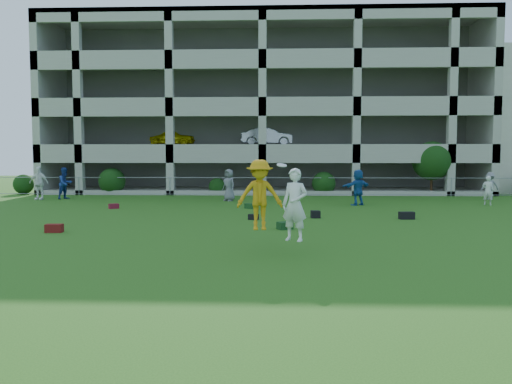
{
  "coord_description": "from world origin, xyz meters",
  "views": [
    {
      "loc": [
        0.87,
        -13.02,
        2.57
      ],
      "look_at": [
        0.23,
        3.0,
        1.4
      ],
      "focal_mm": 35.0,
      "sensor_mm": 36.0,
      "label": 1
    }
  ],
  "objects_px": {
    "bystander_b": "(39,183)",
    "bystander_f": "(490,186)",
    "parking_garage": "(265,113)",
    "bystander_a": "(65,183)",
    "frisbee_contest": "(269,197)",
    "bystander_c": "(229,185)",
    "crate_d": "(316,214)",
    "bystander_e": "(488,190)",
    "bystander_d": "(358,187)"
  },
  "relations": [
    {
      "from": "bystander_f",
      "to": "bystander_c",
      "type": "bearing_deg",
      "value": 6.92
    },
    {
      "from": "bystander_e",
      "to": "parking_garage",
      "type": "distance_m",
      "value": 19.43
    },
    {
      "from": "bystander_a",
      "to": "crate_d",
      "type": "relative_size",
      "value": 5.35
    },
    {
      "from": "crate_d",
      "to": "bystander_e",
      "type": "bearing_deg",
      "value": 31.45
    },
    {
      "from": "bystander_a",
      "to": "bystander_e",
      "type": "bearing_deg",
      "value": -67.13
    },
    {
      "from": "bystander_e",
      "to": "crate_d",
      "type": "height_order",
      "value": "bystander_e"
    },
    {
      "from": "bystander_a",
      "to": "frisbee_contest",
      "type": "relative_size",
      "value": 0.89
    },
    {
      "from": "bystander_a",
      "to": "bystander_b",
      "type": "relative_size",
      "value": 0.96
    },
    {
      "from": "bystander_c",
      "to": "bystander_d",
      "type": "relative_size",
      "value": 0.97
    },
    {
      "from": "bystander_c",
      "to": "crate_d",
      "type": "relative_size",
      "value": 5.17
    },
    {
      "from": "crate_d",
      "to": "parking_garage",
      "type": "bearing_deg",
      "value": 97.14
    },
    {
      "from": "frisbee_contest",
      "to": "parking_garage",
      "type": "height_order",
      "value": "parking_garage"
    },
    {
      "from": "bystander_a",
      "to": "frisbee_contest",
      "type": "height_order",
      "value": "frisbee_contest"
    },
    {
      "from": "bystander_c",
      "to": "crate_d",
      "type": "bearing_deg",
      "value": -19.16
    },
    {
      "from": "parking_garage",
      "to": "bystander_c",
      "type": "bearing_deg",
      "value": -98.02
    },
    {
      "from": "bystander_a",
      "to": "bystander_b",
      "type": "height_order",
      "value": "bystander_b"
    },
    {
      "from": "bystander_a",
      "to": "frisbee_contest",
      "type": "distance_m",
      "value": 19.99
    },
    {
      "from": "bystander_d",
      "to": "bystander_a",
      "type": "bearing_deg",
      "value": -42.04
    },
    {
      "from": "bystander_c",
      "to": "bystander_e",
      "type": "relative_size",
      "value": 1.19
    },
    {
      "from": "bystander_a",
      "to": "bystander_f",
      "type": "xyz_separation_m",
      "value": [
        25.05,
        0.72,
        -0.14
      ]
    },
    {
      "from": "bystander_a",
      "to": "parking_garage",
      "type": "relative_size",
      "value": 0.06
    },
    {
      "from": "bystander_e",
      "to": "parking_garage",
      "type": "xyz_separation_m",
      "value": [
        -11.9,
        14.43,
        5.25
      ]
    },
    {
      "from": "frisbee_contest",
      "to": "parking_garage",
      "type": "xyz_separation_m",
      "value": [
        -0.69,
        27.49,
        4.55
      ]
    },
    {
      "from": "bystander_b",
      "to": "bystander_f",
      "type": "relative_size",
      "value": 1.23
    },
    {
      "from": "bystander_a",
      "to": "bystander_d",
      "type": "xyz_separation_m",
      "value": [
        16.74,
        -3.01,
        -0.01
      ]
    },
    {
      "from": "bystander_d",
      "to": "bystander_e",
      "type": "distance_m",
      "value": 6.77
    },
    {
      "from": "bystander_e",
      "to": "bystander_f",
      "type": "bearing_deg",
      "value": -89.8
    },
    {
      "from": "bystander_c",
      "to": "crate_d",
      "type": "xyz_separation_m",
      "value": [
        4.3,
        -7.57,
        -0.75
      ]
    },
    {
      "from": "bystander_c",
      "to": "bystander_e",
      "type": "xyz_separation_m",
      "value": [
        13.68,
        -1.84,
        -0.14
      ]
    },
    {
      "from": "bystander_c",
      "to": "bystander_f",
      "type": "relative_size",
      "value": 1.13
    },
    {
      "from": "bystander_c",
      "to": "crate_d",
      "type": "distance_m",
      "value": 8.74
    },
    {
      "from": "frisbee_contest",
      "to": "parking_garage",
      "type": "distance_m",
      "value": 27.87
    },
    {
      "from": "bystander_b",
      "to": "bystander_c",
      "type": "xyz_separation_m",
      "value": [
        11.17,
        -0.37,
        -0.07
      ]
    },
    {
      "from": "bystander_d",
      "to": "parking_garage",
      "type": "xyz_separation_m",
      "value": [
        -5.14,
        14.74,
        5.08
      ]
    },
    {
      "from": "frisbee_contest",
      "to": "bystander_d",
      "type": "bearing_deg",
      "value": 70.76
    },
    {
      "from": "crate_d",
      "to": "parking_garage",
      "type": "relative_size",
      "value": 0.01
    },
    {
      "from": "bystander_a",
      "to": "bystander_d",
      "type": "distance_m",
      "value": 17.01
    },
    {
      "from": "bystander_f",
      "to": "parking_garage",
      "type": "height_order",
      "value": "parking_garage"
    },
    {
      "from": "bystander_a",
      "to": "bystander_b",
      "type": "bearing_deg",
      "value": 139.69
    },
    {
      "from": "bystander_d",
      "to": "parking_garage",
      "type": "distance_m",
      "value": 16.42
    },
    {
      "from": "bystander_c",
      "to": "bystander_d",
      "type": "xyz_separation_m",
      "value": [
        6.92,
        -2.15,
        0.03
      ]
    },
    {
      "from": "bystander_b",
      "to": "bystander_d",
      "type": "relative_size",
      "value": 1.05
    },
    {
      "from": "parking_garage",
      "to": "bystander_a",
      "type": "bearing_deg",
      "value": -134.69
    },
    {
      "from": "bystander_a",
      "to": "bystander_f",
      "type": "bearing_deg",
      "value": -58.92
    },
    {
      "from": "bystander_d",
      "to": "frisbee_contest",
      "type": "distance_m",
      "value": 13.51
    },
    {
      "from": "bystander_b",
      "to": "parking_garage",
      "type": "height_order",
      "value": "parking_garage"
    },
    {
      "from": "bystander_c",
      "to": "frisbee_contest",
      "type": "relative_size",
      "value": 0.86
    },
    {
      "from": "bystander_d",
      "to": "frisbee_contest",
      "type": "xyz_separation_m",
      "value": [
        -4.45,
        -12.75,
        0.53
      ]
    },
    {
      "from": "bystander_c",
      "to": "bystander_f",
      "type": "bearing_deg",
      "value": 47.19
    },
    {
      "from": "bystander_a",
      "to": "bystander_d",
      "type": "height_order",
      "value": "bystander_a"
    }
  ]
}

